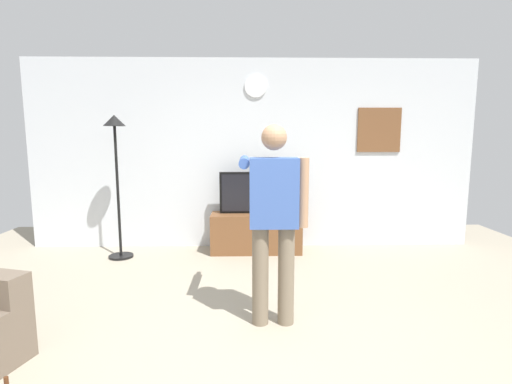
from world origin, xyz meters
name	(u,v)px	position (x,y,z in m)	size (l,w,h in m)	color
ground_plane	(258,355)	(0.00, 0.00, 0.00)	(8.40, 8.40, 0.00)	#9E937F
back_wall	(252,155)	(0.00, 2.95, 1.35)	(6.40, 0.10, 2.70)	silver
tv_stand	(256,233)	(0.05, 2.60, 0.27)	(1.25, 0.46, 0.55)	brown
television	(256,193)	(0.05, 2.65, 0.84)	(1.01, 0.07, 0.58)	black
wall_clock	(256,86)	(0.05, 2.89, 2.31)	(0.31, 0.31, 0.03)	white
framed_picture	(379,130)	(1.82, 2.90, 1.70)	(0.62, 0.04, 0.63)	brown
floor_lamp	(116,157)	(-1.78, 2.38, 1.35)	(0.32, 0.32, 1.88)	black
person_standing_nearer_lamp	(273,214)	(0.15, 0.51, 0.96)	(0.58, 0.78, 1.70)	#7A6B56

